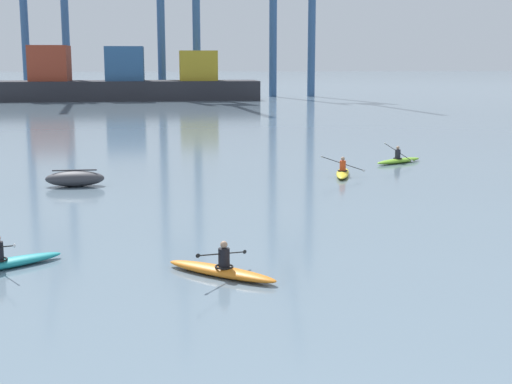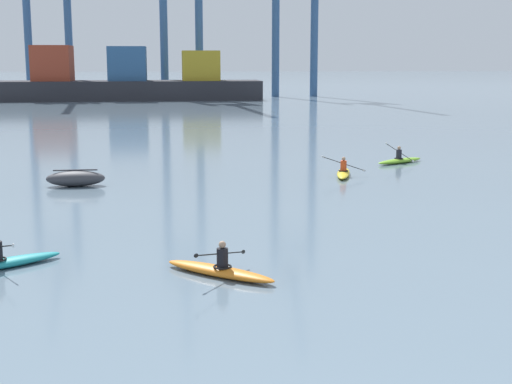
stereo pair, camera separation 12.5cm
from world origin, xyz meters
The scene contains 6 objects.
container_barge centered at (-8.42, 99.73, 2.63)m, with size 38.16×8.38×7.74m.
capsized_dinghy centered at (-6.71, 25.57, 0.35)m, with size 2.61×1.12×0.76m.
kayak_teal centered at (-7.10, 12.39, 0.17)m, with size 3.16×2.39×0.95m.
kayak_orange centered at (-1.26, 10.97, 0.17)m, with size 2.98×2.66×0.95m.
kayak_lime centered at (10.09, 31.07, 0.17)m, with size 3.22×2.27×1.08m.
kayak_yellow centered at (5.94, 27.04, 0.17)m, with size 2.14×3.44×1.00m.
Camera 2 is at (-2.49, -7.26, 5.53)m, focal length 50.87 mm.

